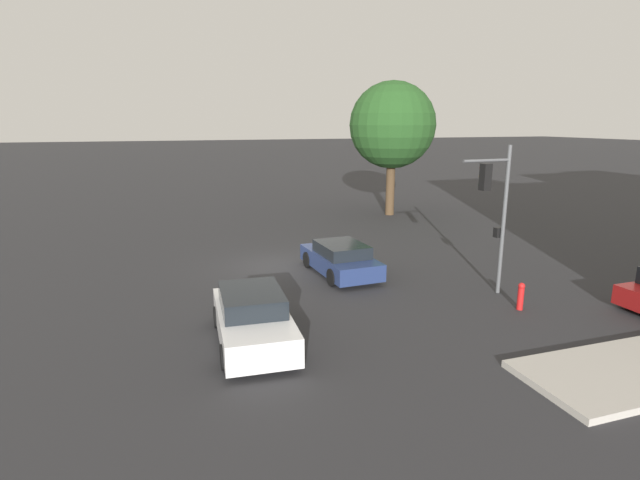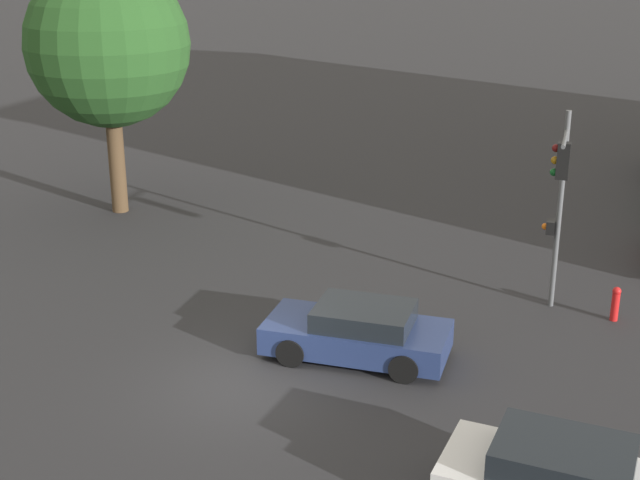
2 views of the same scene
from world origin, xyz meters
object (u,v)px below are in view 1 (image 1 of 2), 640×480
street_tree (392,125)px  crossing_car_0 (340,259)px  crossing_car_1 (253,318)px  fire_hydrant (521,295)px  traffic_signal (494,201)px

street_tree → crossing_car_0: bearing=-34.5°
street_tree → crossing_car_0: (11.37, -7.81, -5.15)m
crossing_car_1 → street_tree: bearing=146.6°
crossing_car_1 → fire_hydrant: bearing=91.1°
crossing_car_0 → crossing_car_1: crossing_car_1 is taller
crossing_car_0 → crossing_car_1: bearing=135.4°
crossing_car_0 → fire_hydrant: crossing_car_0 is taller
traffic_signal → fire_hydrant: bearing=179.0°
traffic_signal → fire_hydrant: (1.65, 0.05, -2.88)m
crossing_car_0 → fire_hydrant: size_ratio=4.75×
crossing_car_0 → street_tree: bearing=-37.7°
street_tree → fire_hydrant: 18.09m
crossing_car_0 → crossing_car_1: (5.21, -4.59, 0.06)m
traffic_signal → crossing_car_0: bearing=44.1°
street_tree → fire_hydrant: (16.92, -3.60, -5.30)m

